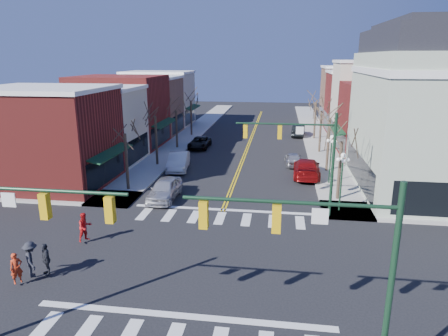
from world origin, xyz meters
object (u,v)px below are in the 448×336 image
at_px(car_left_mid, 178,161).
at_px(car_left_far, 200,143).
at_px(car_left_near, 165,189).
at_px(pedestrian_dark_b, 31,259).
at_px(lamppost_corner, 342,172).
at_px(car_right_mid, 293,159).
at_px(victorian_corner, 444,110).
at_px(lamppost_midblock, 331,151).
at_px(car_right_near, 307,168).
at_px(pedestrian_red_b, 85,227).
at_px(pedestrian_red_a, 16,268).
at_px(car_right_far, 298,131).
at_px(pedestrian_dark_a, 46,259).

relative_size(car_left_mid, car_left_far, 1.07).
xyz_separation_m(car_left_mid, car_left_far, (0.14, 9.71, -0.18)).
distance_m(car_left_near, pedestrian_dark_b, 12.55).
xyz_separation_m(lamppost_corner, car_right_mid, (-2.92, 12.47, -2.28)).
distance_m(lamppost_corner, car_right_mid, 13.01).
distance_m(victorian_corner, car_left_mid, 23.32).
bearing_deg(lamppost_corner, car_left_mid, 146.66).
bearing_deg(lamppost_midblock, car_right_near, 131.69).
bearing_deg(lamppost_corner, car_left_far, 126.29).
relative_size(car_right_near, pedestrian_red_b, 3.34).
relative_size(victorian_corner, car_left_near, 2.98).
bearing_deg(car_left_near, pedestrian_red_a, -104.66).
bearing_deg(lamppost_corner, lamppost_midblock, 90.00).
bearing_deg(car_right_mid, car_left_far, -34.75).
relative_size(lamppost_corner, lamppost_midblock, 1.00).
bearing_deg(lamppost_corner, pedestrian_red_b, -155.30).
height_order(car_right_mid, pedestrian_red_b, pedestrian_red_b).
xyz_separation_m(car_right_near, car_right_mid, (-1.12, 3.95, -0.17)).
distance_m(lamppost_midblock, pedestrian_red_b, 20.73).
bearing_deg(lamppost_midblock, pedestrian_dark_b, -132.45).
relative_size(car_left_far, car_right_mid, 1.21).
xyz_separation_m(car_left_far, car_right_far, (12.12, 9.44, 0.11)).
distance_m(car_right_mid, pedestrian_dark_a, 26.67).
distance_m(car_left_near, car_left_mid, 8.43).
height_order(victorian_corner, pedestrian_dark_a, victorian_corner).
height_order(lamppost_midblock, pedestrian_dark_a, lamppost_midblock).
relative_size(car_left_near, car_right_near, 0.82).
height_order(lamppost_corner, car_right_far, lamppost_corner).
xyz_separation_m(lamppost_midblock, pedestrian_dark_b, (-16.23, -17.74, -1.89)).
bearing_deg(victorian_corner, lamppost_corner, -144.14).
bearing_deg(pedestrian_red_b, pedestrian_dark_a, -147.11).
height_order(car_left_near, car_left_far, car_left_near).
bearing_deg(car_right_near, lamppost_midblock, 134.03).
xyz_separation_m(lamppost_corner, pedestrian_red_a, (-16.59, -11.90, -2.04)).
xyz_separation_m(car_right_mid, pedestrian_dark_a, (-12.69, -23.45, 0.31)).
height_order(lamppost_corner, car_left_near, lamppost_corner).
xyz_separation_m(car_left_near, pedestrian_dark_a, (-2.61, -11.86, 0.17)).
distance_m(car_right_mid, pedestrian_red_b, 23.29).
xyz_separation_m(lamppost_midblock, pedestrian_red_a, (-16.59, -18.40, -2.04)).
bearing_deg(lamppost_corner, pedestrian_dark_b, -145.29).
distance_m(car_left_mid, car_right_near, 12.27).
bearing_deg(victorian_corner, car_right_near, 165.99).
bearing_deg(car_right_mid, car_left_mid, 11.93).
xyz_separation_m(car_right_far, pedestrian_dark_b, (-14.43, -39.63, 0.29)).
xyz_separation_m(victorian_corner, lamppost_corner, (-8.30, -6.00, -3.70)).
relative_size(pedestrian_red_a, pedestrian_dark_b, 0.84).
distance_m(car_left_mid, pedestrian_dark_b, 20.60).
height_order(car_right_far, pedestrian_red_b, pedestrian_red_b).
distance_m(car_left_mid, car_right_mid, 11.59).
bearing_deg(car_left_near, lamppost_midblock, 24.39).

